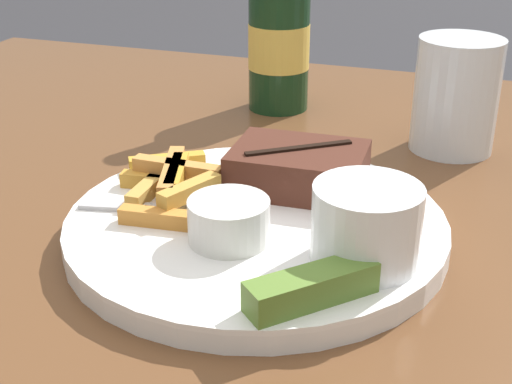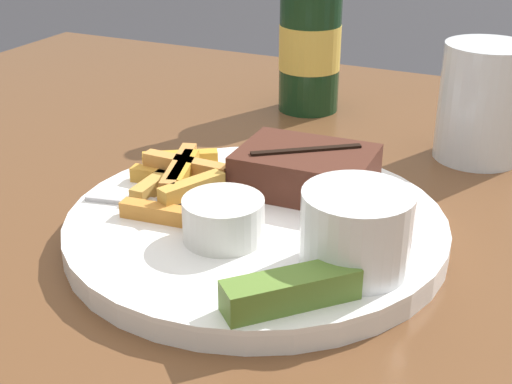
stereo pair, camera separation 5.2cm
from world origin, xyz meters
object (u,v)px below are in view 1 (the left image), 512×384
Objects in this scene: dinner_plate at (256,227)px; fork_utensil at (159,209)px; coleslaw_cup at (367,220)px; steak_portion at (298,168)px; pickle_spear at (312,287)px; dipping_sauce_cup at (229,219)px; drinking_glass at (456,95)px; beer_bottle at (279,43)px.

fork_utensil reaches higher than dinner_plate.
steak_portion is at bearing 126.53° from coleslaw_cup.
steak_portion is 0.16m from pickle_spear.
dipping_sauce_cup is (-0.02, -0.10, 0.00)m from steak_portion.
coleslaw_cup reaches higher than steak_portion.
fork_utensil is (-0.14, 0.08, -0.01)m from pickle_spear.
dipping_sauce_cup is at bearing -178.51° from coleslaw_cup.
coleslaw_cup is at bearing -23.11° from dinner_plate.
steak_portion is at bearing 75.89° from dinner_plate.
dinner_plate is 0.07m from fork_utensil.
steak_portion is at bearing 78.01° from dipping_sauce_cup.
dinner_plate is 0.27m from drinking_glass.
fork_utensil is at bearing -168.33° from dinner_plate.
steak_portion is 0.10m from dipping_sauce_cup.
drinking_glass is at bearing 40.23° from fork_utensil.
drinking_glass reaches higher than coleslaw_cup.
fork_utensil is at bearing -89.47° from beer_bottle.
fork_utensil is (-0.07, -0.01, 0.01)m from dinner_plate.
drinking_glass is at bearing 64.86° from dipping_sauce_cup.
drinking_glass is at bearing 58.22° from steak_portion.
pickle_spear is at bearing -36.76° from dipping_sauce_cup.
dipping_sauce_cup is at bearing -115.14° from drinking_glass.
coleslaw_cup is at bearing -64.19° from beer_bottle.
dipping_sauce_cup is at bearing -78.50° from beer_bottle.
dipping_sauce_cup is 0.07m from fork_utensil.
drinking_glass reaches higher than dipping_sauce_cup.
beer_bottle is (-0.14, 0.39, 0.05)m from pickle_spear.
beer_bottle is at bearing 109.87° from pickle_spear.
beer_bottle is at bearing 110.72° from steak_portion.
drinking_glass is (0.19, 0.25, 0.03)m from fork_utensil.
coleslaw_cup is (0.07, -0.10, 0.01)m from steak_portion.
pickle_spear reaches higher than fork_utensil.
steak_portion is at bearing 108.53° from pickle_spear.
pickle_spear reaches higher than dinner_plate.
beer_bottle reaches higher than dinner_plate.
drinking_glass is (0.20, -0.07, -0.02)m from beer_bottle.
coleslaw_cup reaches higher than fork_utensil.
dipping_sauce_cup is 0.27× the size of beer_bottle.
coleslaw_cup reaches higher than pickle_spear.
dipping_sauce_cup is 0.09m from pickle_spear.
fork_utensil is at bearing -128.10° from drinking_glass.
steak_portion is 1.41× the size of pickle_spear.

